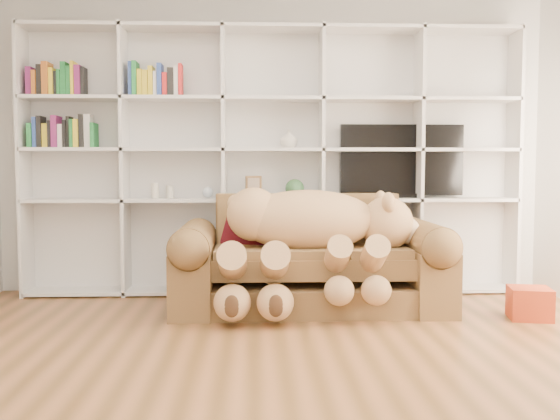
{
  "coord_description": "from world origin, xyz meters",
  "views": [
    {
      "loc": [
        -0.17,
        -3.31,
        1.15
      ],
      "look_at": [
        0.04,
        1.63,
        0.8
      ],
      "focal_mm": 40.0,
      "sensor_mm": 36.0,
      "label": 1
    }
  ],
  "objects_px": {
    "teddy_bear": "(309,232)",
    "tv": "(401,162)",
    "gift_box": "(530,303)",
    "sofa": "(310,266)"
  },
  "relations": [
    {
      "from": "teddy_bear",
      "to": "tv",
      "type": "xyz_separation_m",
      "value": [
        0.92,
        0.86,
        0.56
      ]
    },
    {
      "from": "sofa",
      "to": "gift_box",
      "type": "bearing_deg",
      "value": -15.11
    },
    {
      "from": "gift_box",
      "to": "tv",
      "type": "xyz_separation_m",
      "value": [
        -0.73,
        1.11,
        1.07
      ]
    },
    {
      "from": "teddy_bear",
      "to": "gift_box",
      "type": "distance_m",
      "value": 1.75
    },
    {
      "from": "sofa",
      "to": "tv",
      "type": "bearing_deg",
      "value": 37.02
    },
    {
      "from": "sofa",
      "to": "gift_box",
      "type": "height_order",
      "value": "sofa"
    },
    {
      "from": "gift_box",
      "to": "sofa",
      "type": "bearing_deg",
      "value": 164.89
    },
    {
      "from": "teddy_bear",
      "to": "tv",
      "type": "distance_m",
      "value": 1.38
    },
    {
      "from": "gift_box",
      "to": "tv",
      "type": "bearing_deg",
      "value": 123.16
    },
    {
      "from": "teddy_bear",
      "to": "gift_box",
      "type": "xyz_separation_m",
      "value": [
        1.65,
        -0.25,
        -0.52
      ]
    }
  ]
}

